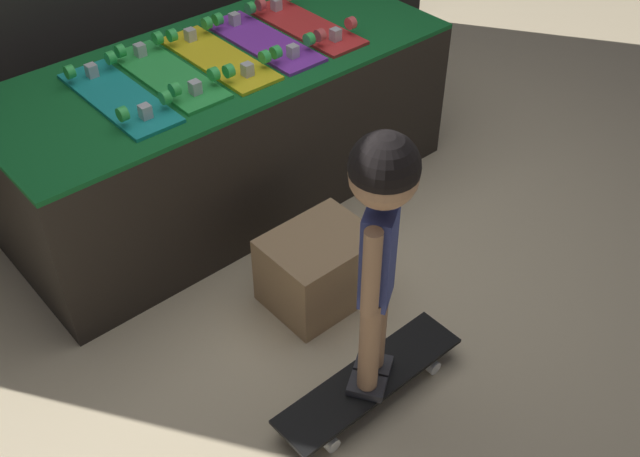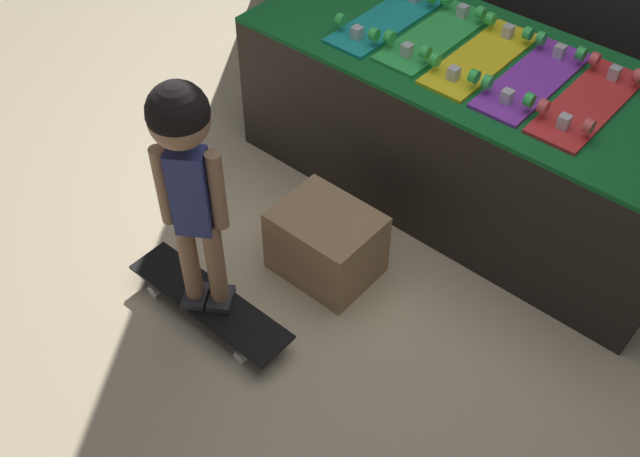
% 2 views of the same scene
% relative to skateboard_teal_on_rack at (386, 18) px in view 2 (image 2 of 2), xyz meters
% --- Properties ---
extents(ground_plane, '(16.00, 16.00, 0.00)m').
position_rel_skateboard_teal_on_rack_xyz_m(ground_plane, '(0.47, -0.47, -0.70)').
color(ground_plane, beige).
extents(display_rack, '(1.99, 0.83, 0.69)m').
position_rel_skateboard_teal_on_rack_xyz_m(display_rack, '(0.47, 0.01, -0.36)').
color(display_rack, black).
rests_on(display_rack, ground_plane).
extents(skateboard_teal_on_rack, '(0.21, 0.62, 0.09)m').
position_rel_skateboard_teal_on_rack_xyz_m(skateboard_teal_on_rack, '(0.00, 0.00, 0.00)').
color(skateboard_teal_on_rack, teal).
rests_on(skateboard_teal_on_rack, display_rack).
extents(skateboard_green_on_rack, '(0.21, 0.62, 0.09)m').
position_rel_skateboard_teal_on_rack_xyz_m(skateboard_green_on_rack, '(0.23, 0.03, 0.00)').
color(skateboard_green_on_rack, green).
rests_on(skateboard_green_on_rack, display_rack).
extents(skateboard_yellow_on_rack, '(0.21, 0.62, 0.09)m').
position_rel_skateboard_teal_on_rack_xyz_m(skateboard_yellow_on_rack, '(0.47, 0.01, 0.00)').
color(skateboard_yellow_on_rack, yellow).
rests_on(skateboard_yellow_on_rack, display_rack).
extents(skateboard_purple_on_rack, '(0.21, 0.62, 0.09)m').
position_rel_skateboard_teal_on_rack_xyz_m(skateboard_purple_on_rack, '(0.70, 0.01, 0.00)').
color(skateboard_purple_on_rack, purple).
rests_on(skateboard_purple_on_rack, display_rack).
extents(skateboard_red_on_rack, '(0.21, 0.62, 0.09)m').
position_rel_skateboard_teal_on_rack_xyz_m(skateboard_red_on_rack, '(0.94, 0.01, 0.00)').
color(skateboard_red_on_rack, red).
rests_on(skateboard_red_on_rack, display_rack).
extents(skateboard_on_floor, '(0.75, 0.19, 0.09)m').
position_rel_skateboard_teal_on_rack_xyz_m(skateboard_on_floor, '(0.14, -1.27, -0.63)').
color(skateboard_on_floor, black).
rests_on(skateboard_on_floor, ground_plane).
extents(child, '(0.23, 0.21, 1.00)m').
position_rel_skateboard_teal_on_rack_xyz_m(child, '(0.14, -1.27, 0.09)').
color(child, '#2D2D33').
rests_on(child, skateboard_on_floor).
extents(storage_box, '(0.41, 0.32, 0.30)m').
position_rel_skateboard_teal_on_rack_xyz_m(storage_box, '(0.33, -0.78, -0.55)').
color(storage_box, '#A37F56').
rests_on(storage_box, ground_plane).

